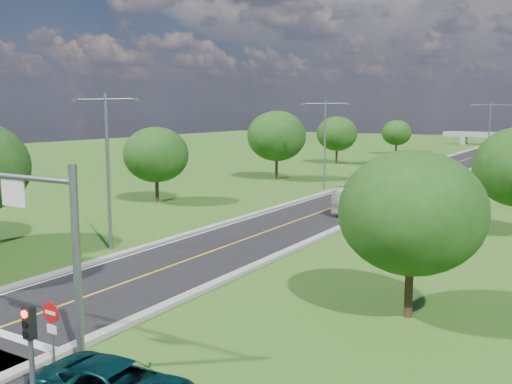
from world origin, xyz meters
TOP-DOWN VIEW (x-y plane):
  - ground at (0.00, 60.00)m, footprint 260.00×260.00m
  - road at (0.00, 66.00)m, footprint 8.00×150.00m
  - curb_left at (-4.25, 66.00)m, footprint 0.50×150.00m
  - curb_right at (4.25, 66.00)m, footprint 0.50×150.00m
  - signal_mast at (3.68, -1.00)m, footprint 8.54×0.33m
  - signal_pole_right at (7.20, -4.00)m, footprint 0.32×0.31m
  - do_not_enter_right at (5.00, -1.52)m, footprint 0.76×0.11m
  - speed_limit_sign at (5.20, 37.98)m, footprint 0.55×0.09m
  - overpass at (0.00, 140.00)m, footprint 30.00×3.00m
  - streetlight_near_left at (-6.00, 12.00)m, footprint 5.90×0.25m
  - streetlight_mid_left at (-6.00, 45.00)m, footprint 5.90×0.25m
  - streetlight_far_right at (6.00, 78.00)m, footprint 5.90×0.25m
  - tree_lb at (-16.00, 28.00)m, footprint 6.30×6.30m
  - tree_lc at (-15.00, 50.00)m, footprint 7.56×7.56m
  - tree_ld at (-17.00, 74.00)m, footprint 6.72×6.72m
  - tree_le at (-14.50, 98.00)m, footprint 5.88×5.88m
  - tree_ra at (14.00, 10.00)m, footprint 6.30×6.30m
  - bus_outbound at (2.58, 33.88)m, footprint 2.99×9.56m
  - bus_inbound at (-0.94, 64.79)m, footprint 3.48×10.61m

SIDE VIEW (x-z plane):
  - ground at x=0.00m, z-range 0.00..0.00m
  - road at x=0.00m, z-range 0.00..0.06m
  - curb_left at x=-4.25m, z-range 0.00..0.22m
  - curb_right at x=4.25m, z-range 0.00..0.22m
  - bus_outbound at x=2.58m, z-range 0.06..2.68m
  - bus_inbound at x=-0.94m, z-range 0.06..2.96m
  - speed_limit_sign at x=5.20m, z-range 0.40..2.80m
  - do_not_enter_right at x=5.00m, z-range 0.52..3.02m
  - signal_pole_right at x=7.20m, z-range 0.60..4.07m
  - overpass at x=0.00m, z-range 0.81..4.01m
  - tree_le at x=-14.50m, z-range 0.91..7.75m
  - tree_lb at x=-16.00m, z-range 0.98..8.31m
  - tree_ra at x=14.00m, z-range 0.98..8.31m
  - signal_mast at x=3.68m, z-range 1.31..8.51m
  - tree_ld at x=-17.00m, z-range 1.05..8.86m
  - tree_lc at x=-15.00m, z-range 1.18..9.97m
  - streetlight_near_left at x=-6.00m, z-range 0.94..10.94m
  - streetlight_mid_left at x=-6.00m, z-range 0.94..10.94m
  - streetlight_far_right at x=6.00m, z-range 0.94..10.94m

